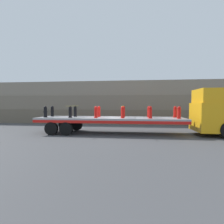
% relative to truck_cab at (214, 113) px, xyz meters
% --- Properties ---
extents(ground_plane, '(120.00, 120.00, 0.00)m').
position_rel_truck_cab_xyz_m(ground_plane, '(-7.35, 0.00, -1.62)').
color(ground_plane, '#474749').
extents(rock_cliff, '(60.00, 3.30, 4.77)m').
position_rel_truck_cab_xyz_m(rock_cliff, '(-7.35, 7.39, 0.77)').
color(rock_cliff, '#665B4C').
rests_on(rock_cliff, ground_plane).
extents(truck_cab, '(2.51, 2.65, 3.26)m').
position_rel_truck_cab_xyz_m(truck_cab, '(0.00, 0.00, 0.00)').
color(truck_cab, orange).
rests_on(truck_cab, ground_plane).
extents(flatbed_trailer, '(10.88, 2.66, 1.21)m').
position_rel_truck_cab_xyz_m(flatbed_trailer, '(-8.10, 0.00, -0.63)').
color(flatbed_trailer, gray).
rests_on(flatbed_trailer, ground_plane).
extents(fire_hydrant_black_near_0, '(0.30, 0.44, 0.85)m').
position_rel_truck_cab_xyz_m(fire_hydrant_black_near_0, '(-12.19, -0.56, 0.00)').
color(fire_hydrant_black_near_0, black).
rests_on(fire_hydrant_black_near_0, flatbed_trailer).
extents(fire_hydrant_black_far_0, '(0.30, 0.44, 0.85)m').
position_rel_truck_cab_xyz_m(fire_hydrant_black_far_0, '(-12.19, 0.56, 0.00)').
color(fire_hydrant_black_far_0, black).
rests_on(fire_hydrant_black_far_0, flatbed_trailer).
extents(fire_hydrant_black_near_1, '(0.30, 0.44, 0.85)m').
position_rel_truck_cab_xyz_m(fire_hydrant_black_near_1, '(-10.25, -0.56, 0.00)').
color(fire_hydrant_black_near_1, black).
rests_on(fire_hydrant_black_near_1, flatbed_trailer).
extents(fire_hydrant_black_far_1, '(0.30, 0.44, 0.85)m').
position_rel_truck_cab_xyz_m(fire_hydrant_black_far_1, '(-10.25, 0.56, 0.00)').
color(fire_hydrant_black_far_1, black).
rests_on(fire_hydrant_black_far_1, flatbed_trailer).
extents(fire_hydrant_red_near_2, '(0.30, 0.44, 0.85)m').
position_rel_truck_cab_xyz_m(fire_hydrant_red_near_2, '(-8.32, -0.56, 0.00)').
color(fire_hydrant_red_near_2, red).
rests_on(fire_hydrant_red_near_2, flatbed_trailer).
extents(fire_hydrant_red_far_2, '(0.30, 0.44, 0.85)m').
position_rel_truck_cab_xyz_m(fire_hydrant_red_far_2, '(-8.32, 0.56, 0.00)').
color(fire_hydrant_red_far_2, red).
rests_on(fire_hydrant_red_far_2, flatbed_trailer).
extents(fire_hydrant_red_near_3, '(0.30, 0.44, 0.85)m').
position_rel_truck_cab_xyz_m(fire_hydrant_red_near_3, '(-6.38, -0.56, 0.00)').
color(fire_hydrant_red_near_3, red).
rests_on(fire_hydrant_red_near_3, flatbed_trailer).
extents(fire_hydrant_red_far_3, '(0.30, 0.44, 0.85)m').
position_rel_truck_cab_xyz_m(fire_hydrant_red_far_3, '(-6.38, 0.56, 0.00)').
color(fire_hydrant_red_far_3, red).
rests_on(fire_hydrant_red_far_3, flatbed_trailer).
extents(fire_hydrant_red_near_4, '(0.30, 0.44, 0.85)m').
position_rel_truck_cab_xyz_m(fire_hydrant_red_near_4, '(-4.45, -0.56, 0.00)').
color(fire_hydrant_red_near_4, red).
rests_on(fire_hydrant_red_near_4, flatbed_trailer).
extents(fire_hydrant_red_far_4, '(0.30, 0.44, 0.85)m').
position_rel_truck_cab_xyz_m(fire_hydrant_red_far_4, '(-4.45, 0.56, 0.00)').
color(fire_hydrant_red_far_4, red).
rests_on(fire_hydrant_red_far_4, flatbed_trailer).
extents(fire_hydrant_red_near_5, '(0.30, 0.44, 0.85)m').
position_rel_truck_cab_xyz_m(fire_hydrant_red_near_5, '(-2.51, -0.56, 0.00)').
color(fire_hydrant_red_near_5, red).
rests_on(fire_hydrant_red_near_5, flatbed_trailer).
extents(fire_hydrant_red_far_5, '(0.30, 0.44, 0.85)m').
position_rel_truck_cab_xyz_m(fire_hydrant_red_far_5, '(-2.51, 0.56, 0.00)').
color(fire_hydrant_red_far_5, red).
rests_on(fire_hydrant_red_far_5, flatbed_trailer).
extents(cargo_strap_rear, '(0.05, 2.77, 0.01)m').
position_rel_truck_cab_xyz_m(cargo_strap_rear, '(-10.25, 0.00, 0.45)').
color(cargo_strap_rear, yellow).
rests_on(cargo_strap_rear, fire_hydrant_black_near_1).
extents(cargo_strap_middle, '(0.05, 2.77, 0.01)m').
position_rel_truck_cab_xyz_m(cargo_strap_middle, '(-6.38, 0.00, 0.45)').
color(cargo_strap_middle, yellow).
rests_on(cargo_strap_middle, fire_hydrant_red_near_3).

